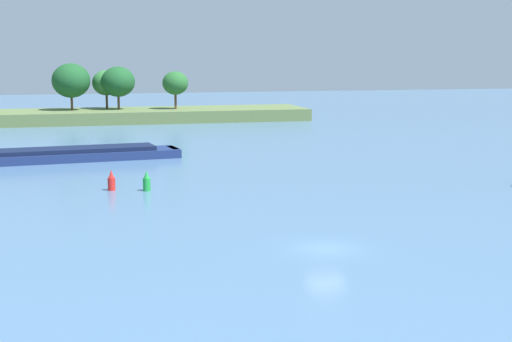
# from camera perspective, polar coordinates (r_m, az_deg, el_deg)

# --- Properties ---
(ground_plane) EXTENTS (400.00, 400.00, 0.00)m
(ground_plane) POSITION_cam_1_polar(r_m,az_deg,el_deg) (50.39, 5.27, -5.76)
(ground_plane) COLOR #476B8E
(treeline_island) EXTENTS (67.55, 15.37, 10.79)m
(treeline_island) POSITION_cam_1_polar(r_m,az_deg,el_deg) (144.73, -10.84, 4.80)
(treeline_island) COLOR #566B3D
(treeline_island) RESTS_ON ground
(cargo_barge) EXTENTS (30.14, 8.35, 5.62)m
(cargo_barge) POSITION_cam_1_polar(r_m,az_deg,el_deg) (93.18, -15.40, 1.21)
(cargo_barge) COLOR navy
(cargo_barge) RESTS_ON ground
(channel_buoy_red) EXTENTS (0.70, 0.70, 1.90)m
(channel_buoy_red) POSITION_cam_1_polar(r_m,az_deg,el_deg) (72.22, -10.71, -0.79)
(channel_buoy_red) COLOR red
(channel_buoy_red) RESTS_ON ground
(channel_buoy_green) EXTENTS (0.70, 0.70, 1.90)m
(channel_buoy_green) POSITION_cam_1_polar(r_m,az_deg,el_deg) (71.45, -8.14, -0.83)
(channel_buoy_green) COLOR green
(channel_buoy_green) RESTS_ON ground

